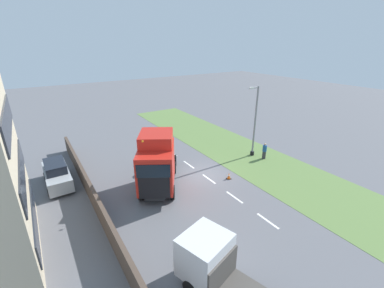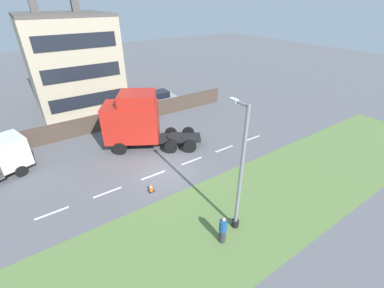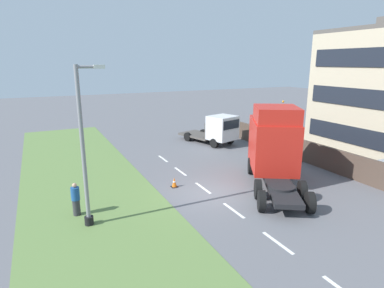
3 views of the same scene
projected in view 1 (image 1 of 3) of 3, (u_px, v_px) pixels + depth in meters
The scene contains 10 objects.
ground_plane at pixel (203, 175), 22.19m from camera, with size 120.00×120.00×0.00m, color slate.
grass_verge at pixel (253, 159), 25.19m from camera, with size 7.00×44.00×0.01m.
lane_markings at pixel (198, 171), 22.74m from camera, with size 0.16×17.80×0.00m.
boundary_wall at pixel (94, 199), 17.40m from camera, with size 0.25×24.00×1.56m.
lorry_cab at pixel (157, 163), 19.11m from camera, with size 5.78×7.41×4.71m.
flatbed_truck at pixel (213, 263), 11.63m from camera, with size 3.70×5.93×2.60m.
parked_car at pixel (57, 174), 20.29m from camera, with size 1.84×4.64×1.96m.
lamp_post at pixel (254, 126), 24.80m from camera, with size 1.31×0.39×6.92m.
pedestrian at pixel (264, 151), 24.94m from camera, with size 0.39×0.39×1.61m.
traffic_cone_lead at pixel (229, 176), 21.42m from camera, with size 0.36×0.36×0.58m.
Camera 1 is at (11.35, 16.00, 10.75)m, focal length 24.00 mm.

